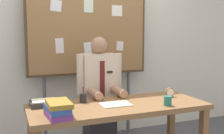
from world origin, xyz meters
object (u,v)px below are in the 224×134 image
Objects in this scene: bulletin_board at (89,30)px; paper_tray at (44,103)px; book_stack at (58,109)px; pen_holder at (83,98)px; desk_clock at (170,93)px; open_notebook at (116,104)px; coffee_mug at (168,101)px; desk at (119,113)px; person at (100,100)px.

paper_tray is at bearing -131.72° from bulletin_board.
pen_holder is at bearing 50.70° from book_stack.
desk_clock is at bearing -54.69° from bulletin_board.
paper_tray is (-0.39, 0.02, -0.02)m from pen_holder.
open_notebook is (-0.04, -1.01, -0.73)m from bulletin_board.
bulletin_board is 1.25m from open_notebook.
paper_tray is (-1.12, 0.43, -0.02)m from coffee_mug.
coffee_mug is (0.46, -0.20, 0.04)m from open_notebook.
book_stack is at bearing -162.56° from open_notebook.
desk_clock is (0.68, 0.10, 0.04)m from open_notebook.
coffee_mug is 0.36× the size of paper_tray.
pen_holder reaches higher than desk.
bulletin_board is at bearing 90.01° from person.
pen_holder reaches higher than coffee_mug.
open_notebook is at bearing 156.25° from coffee_mug.
open_notebook is at bearing -19.33° from paper_tray.
paper_tray is (-1.34, 0.13, -0.02)m from desk_clock.
paper_tray is at bearing 98.11° from book_stack.
book_stack reaches higher than desk_clock.
coffee_mug reaches higher than open_notebook.
desk_clock is 0.96m from pen_holder.
bulletin_board is at bearing 109.17° from coffee_mug.
desk_clock is at bearing -6.88° from pen_holder.
desk is 0.39m from pen_holder.
pen_holder is at bearing -111.16° from bulletin_board.
bulletin_board is 1.46m from coffee_mug.
book_stack is 0.52m from pen_holder.
coffee_mug is at bearing -70.83° from bulletin_board.
desk_clock is at bearing -37.91° from person.
pen_holder is (0.33, 0.40, -0.02)m from book_stack.
person is at bearing 51.09° from book_stack.
bulletin_board is at bearing 68.84° from pen_holder.
paper_tray reaches higher than desk.
bulletin_board is at bearing 90.00° from desk.
coffee_mug is at bearing -29.67° from pen_holder.
desk is 18.74× the size of coffee_mug.
open_notebook is 0.69m from paper_tray.
person is 5.33× the size of paper_tray.
book_stack is 3.34× the size of coffee_mug.
book_stack is (-0.63, -0.21, 0.16)m from desk.
desk_clock is at bearing 53.30° from coffee_mug.
desk is at bearing -32.01° from pen_holder.
pen_holder is (-0.73, 0.42, 0.00)m from coffee_mug.
open_notebook is 2.74× the size of desk_clock.
book_stack is at bearing -161.95° from desk.
person is 4.45× the size of book_stack.
book_stack is at bearing -117.98° from bulletin_board.
desk is at bearing -90.00° from bulletin_board.
pen_holder is at bearing 150.33° from coffee_mug.
pen_holder is 0.62× the size of paper_tray.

